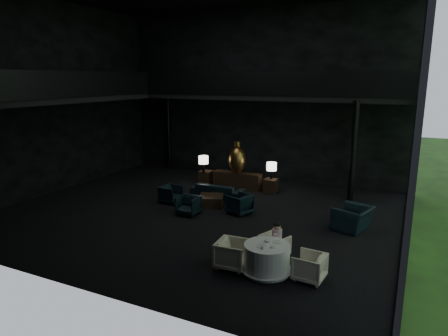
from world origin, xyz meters
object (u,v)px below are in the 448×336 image
at_px(table_lamp_left, 203,161).
at_px(coffee_table, 211,201).
at_px(console, 237,180).
at_px(dining_chair_west, 233,252).
at_px(dining_chair_east, 309,266).
at_px(side_table_right, 271,186).
at_px(lounge_armchair_east, 239,203).
at_px(dining_chair_north, 275,245).
at_px(lounge_armchair_west, 171,194).
at_px(table_lamp_right, 272,167).
at_px(window_armchair, 353,213).
at_px(bronze_urn, 237,159).
at_px(side_table_left, 206,177).
at_px(lounge_armchair_south, 188,205).
at_px(dining_table, 267,260).
at_px(child, 277,233).
at_px(sofa, 218,188).

distance_m(table_lamp_left, coffee_table, 3.25).
height_order(console, dining_chair_west, dining_chair_west).
distance_m(table_lamp_left, dining_chair_east, 9.44).
relative_size(side_table_right, lounge_armchair_east, 0.72).
bearing_deg(coffee_table, dining_chair_north, -41.59).
xyz_separation_m(lounge_armchair_west, lounge_armchair_east, (2.97, -0.03, 0.05)).
xyz_separation_m(table_lamp_right, window_armchair, (3.84, -3.05, -0.54)).
bearing_deg(table_lamp_left, dining_chair_east, -45.63).
relative_size(table_lamp_left, coffee_table, 0.83).
xyz_separation_m(bronze_urn, side_table_left, (-1.60, 0.05, -1.00)).
bearing_deg(window_armchair, table_lamp_left, -96.18).
relative_size(table_lamp_right, window_armchair, 0.55).
distance_m(lounge_armchair_south, dining_table, 5.01).
relative_size(lounge_armchair_west, dining_chair_west, 0.85).
height_order(lounge_armchair_east, window_armchair, window_armchair).
xyz_separation_m(bronze_urn, dining_chair_north, (3.78, -6.00, -1.00)).
bearing_deg(coffee_table, lounge_armchair_east, -15.89).
relative_size(lounge_armchair_south, dining_chair_east, 1.04).
distance_m(bronze_urn, lounge_armchair_west, 3.59).
distance_m(dining_chair_west, child, 1.38).
height_order(table_lamp_left, coffee_table, table_lamp_left).
distance_m(dining_table, dining_chair_east, 1.07).
xyz_separation_m(side_table_right, sofa, (-1.66, -1.82, 0.15)).
height_order(lounge_armchair_east, child, child).
distance_m(lounge_armchair_east, lounge_armchair_south, 1.86).
bearing_deg(lounge_armchair_south, child, -27.71).
bearing_deg(side_table_left, dining_table, -52.02).
bearing_deg(window_armchair, dining_chair_west, -14.66).
bearing_deg(window_armchair, lounge_armchair_south, -63.80).
height_order(side_table_left, lounge_armchair_south, lounge_armchair_south).
bearing_deg(dining_table, table_lamp_left, 128.96).
xyz_separation_m(lounge_armchair_south, dining_chair_west, (3.16, -3.09, 0.06)).
xyz_separation_m(dining_chair_north, dining_chair_east, (1.19, -0.91, 0.04)).
distance_m(side_table_right, lounge_armchair_south, 4.39).
bearing_deg(coffee_table, side_table_right, 61.93).
relative_size(side_table_right, table_lamp_right, 0.82).
xyz_separation_m(console, side_table_right, (1.60, -0.05, -0.06)).
bearing_deg(side_table_right, table_lamp_left, -176.88).
bearing_deg(window_armchair, lounge_armchair_east, -72.41).
xyz_separation_m(table_lamp_left, lounge_armchair_east, (3.09, -2.96, -0.74)).
distance_m(lounge_armchair_east, child, 3.80).
distance_m(table_lamp_right, sofa, 2.58).
height_order(bronze_urn, lounge_armchair_west, bronze_urn).
height_order(side_table_left, dining_table, dining_table).
bearing_deg(bronze_urn, dining_chair_north, -57.78).
bearing_deg(dining_chair_west, bronze_urn, 19.48).
bearing_deg(child, sofa, -47.30).
bearing_deg(side_table_left, bronze_urn, -1.91).
distance_m(side_table_left, sofa, 2.44).
height_order(side_table_left, side_table_right, side_table_left).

